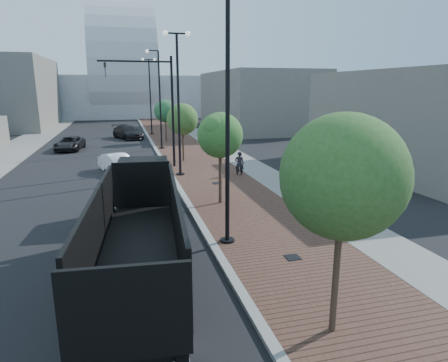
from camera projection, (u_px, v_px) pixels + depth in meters
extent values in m
cube|color=#4C2D23|center=(182.00, 140.00, 43.67)|extent=(7.00, 140.00, 0.12)
cube|color=slate|center=(205.00, 139.00, 44.34)|extent=(2.40, 140.00, 0.13)
cube|color=gray|center=(151.00, 141.00, 42.80)|extent=(0.30, 140.00, 0.14)
cube|color=slate|center=(23.00, 145.00, 39.56)|extent=(4.00, 140.00, 0.12)
cube|color=black|center=(144.00, 185.00, 17.65)|extent=(2.39, 2.47, 2.30)
cube|color=black|center=(145.00, 192.00, 19.26)|extent=(2.15, 0.61, 1.15)
cube|color=black|center=(144.00, 207.00, 16.35)|extent=(2.26, 0.88, 0.44)
cube|color=black|center=(140.00, 263.00, 11.09)|extent=(2.78, 8.27, 0.31)
cube|color=black|center=(139.00, 252.00, 11.01)|extent=(2.86, 8.28, 0.11)
cube|color=black|center=(96.00, 225.00, 10.61)|extent=(0.77, 8.10, 1.77)
cube|color=black|center=(177.00, 220.00, 10.99)|extent=(0.77, 8.10, 1.77)
cube|color=black|center=(127.00, 314.00, 6.46)|extent=(2.21, 0.29, 1.77)
cube|color=black|center=(142.00, 184.00, 15.14)|extent=(2.21, 0.29, 1.77)
cylinder|color=black|center=(124.00, 211.00, 17.16)|extent=(0.34, 0.99, 0.97)
cylinder|color=silver|center=(124.00, 211.00, 17.16)|extent=(0.34, 0.55, 0.53)
cylinder|color=black|center=(166.00, 209.00, 17.47)|extent=(0.34, 0.99, 0.97)
cylinder|color=silver|center=(166.00, 209.00, 17.47)|extent=(0.34, 0.55, 0.53)
cylinder|color=black|center=(126.00, 201.00, 18.69)|extent=(0.34, 0.99, 0.97)
cylinder|color=silver|center=(126.00, 201.00, 18.69)|extent=(0.34, 0.55, 0.53)
cylinder|color=black|center=(165.00, 199.00, 19.00)|extent=(0.34, 0.99, 0.97)
cylinder|color=silver|center=(165.00, 199.00, 19.00)|extent=(0.34, 0.55, 0.53)
cylinder|color=black|center=(94.00, 336.00, 8.55)|extent=(0.34, 0.99, 0.97)
cylinder|color=silver|center=(94.00, 336.00, 8.55)|extent=(0.34, 0.55, 0.53)
cylinder|color=black|center=(178.00, 327.00, 8.87)|extent=(0.34, 0.99, 0.97)
cylinder|color=silver|center=(178.00, 327.00, 8.87)|extent=(0.34, 0.55, 0.53)
cylinder|color=black|center=(117.00, 238.00, 14.10)|extent=(0.34, 0.99, 0.97)
cylinder|color=silver|center=(117.00, 238.00, 14.10)|extent=(0.34, 0.55, 0.53)
cylinder|color=black|center=(168.00, 235.00, 14.41)|extent=(0.34, 0.99, 0.97)
cylinder|color=silver|center=(168.00, 235.00, 14.41)|extent=(0.34, 0.55, 0.53)
cylinder|color=black|center=(120.00, 227.00, 15.24)|extent=(0.34, 0.99, 0.97)
cylinder|color=silver|center=(120.00, 227.00, 15.24)|extent=(0.34, 0.55, 0.53)
cylinder|color=black|center=(167.00, 224.00, 15.56)|extent=(0.34, 0.99, 0.97)
cylinder|color=silver|center=(167.00, 224.00, 15.56)|extent=(0.34, 0.55, 0.53)
imported|color=silver|center=(118.00, 163.00, 27.10)|extent=(2.92, 4.20, 1.31)
imported|color=black|center=(70.00, 143.00, 36.74)|extent=(2.71, 4.88, 1.29)
imported|color=black|center=(128.00, 132.00, 44.88)|extent=(3.94, 5.68, 1.53)
imported|color=black|center=(239.00, 164.00, 25.82)|extent=(0.72, 0.58, 1.70)
cylinder|color=black|center=(227.00, 242.00, 14.77)|extent=(0.56, 0.56, 0.20)
cylinder|color=black|center=(228.00, 123.00, 13.70)|extent=(0.16, 0.16, 9.00)
cylinder|color=black|center=(180.00, 175.00, 26.04)|extent=(0.56, 0.56, 0.20)
cylinder|color=black|center=(179.00, 107.00, 24.97)|extent=(0.16, 0.16, 9.00)
cylinder|color=black|center=(177.00, 33.00, 23.90)|extent=(1.40, 0.10, 0.10)
sphere|color=silver|center=(165.00, 33.00, 23.72)|extent=(0.32, 0.32, 0.32)
sphere|color=silver|center=(188.00, 34.00, 24.07)|extent=(0.32, 0.32, 0.32)
cylinder|color=black|center=(162.00, 148.00, 37.31)|extent=(0.56, 0.56, 0.20)
cylinder|color=black|center=(160.00, 101.00, 36.23)|extent=(0.16, 0.16, 9.00)
cylinder|color=black|center=(153.00, 50.00, 35.04)|extent=(1.00, 0.10, 0.10)
sphere|color=silver|center=(147.00, 51.00, 34.93)|extent=(0.32, 0.32, 0.32)
cylinder|color=black|center=(152.00, 134.00, 48.57)|extent=(0.56, 0.56, 0.20)
cylinder|color=black|center=(150.00, 98.00, 47.50)|extent=(0.16, 0.16, 9.00)
cylinder|color=black|center=(149.00, 59.00, 46.44)|extent=(1.40, 0.10, 0.10)
sphere|color=silver|center=(143.00, 59.00, 46.26)|extent=(0.32, 0.32, 0.32)
sphere|color=silver|center=(154.00, 60.00, 46.61)|extent=(0.32, 0.32, 0.32)
cylinder|color=black|center=(173.00, 114.00, 27.93)|extent=(0.18, 0.18, 8.00)
cylinder|color=black|center=(135.00, 61.00, 26.45)|extent=(5.00, 0.12, 0.12)
imported|color=black|center=(105.00, 70.00, 26.10)|extent=(0.16, 0.20, 1.00)
cylinder|color=#382619|center=(337.00, 264.00, 8.97)|extent=(0.16, 0.16, 3.69)
sphere|color=#29531C|center=(343.00, 177.00, 8.47)|extent=(2.83, 2.83, 2.83)
sphere|color=#29531C|center=(351.00, 184.00, 8.92)|extent=(1.98, 1.98, 1.98)
sphere|color=#29531C|center=(340.00, 163.00, 8.03)|extent=(1.70, 1.70, 1.70)
cylinder|color=#382619|center=(220.00, 173.00, 19.34)|extent=(0.16, 0.16, 3.33)
sphere|color=#2C6322|center=(220.00, 135.00, 18.89)|extent=(2.25, 2.25, 2.25)
sphere|color=#2C6322|center=(226.00, 139.00, 19.33)|extent=(1.58, 1.58, 1.58)
sphere|color=#2C6322|center=(216.00, 129.00, 18.46)|extent=(1.35, 1.35, 1.35)
cylinder|color=#382619|center=(183.00, 142.00, 30.63)|extent=(0.16, 0.16, 3.20)
sphere|color=#355F20|center=(182.00, 119.00, 30.19)|extent=(2.47, 2.47, 2.47)
sphere|color=#355F20|center=(187.00, 122.00, 30.63)|extent=(1.73, 1.73, 1.73)
sphere|color=#355F20|center=(179.00, 115.00, 29.76)|extent=(1.48, 1.48, 1.48)
cylinder|color=#382619|center=(166.00, 128.00, 41.90)|extent=(0.16, 0.16, 3.13)
sphere|color=#1D542A|center=(165.00, 111.00, 41.48)|extent=(2.38, 2.38, 2.38)
sphere|color=#1D542A|center=(169.00, 113.00, 41.91)|extent=(1.67, 1.67, 1.67)
sphere|color=#1D542A|center=(163.00, 108.00, 41.05)|extent=(1.43, 1.43, 1.43)
cube|color=#9D9FA6|center=(125.00, 96.00, 83.62)|extent=(50.00, 28.00, 8.00)
cube|color=#65625B|center=(257.00, 101.00, 55.24)|extent=(12.00, 22.00, 8.00)
cube|color=#65635B|center=(424.00, 121.00, 27.69)|extent=(10.00, 16.00, 7.00)
cube|color=black|center=(293.00, 257.00, 13.33)|extent=(0.50, 0.50, 0.02)
cube|color=black|center=(217.00, 183.00, 23.66)|extent=(0.50, 0.50, 0.02)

